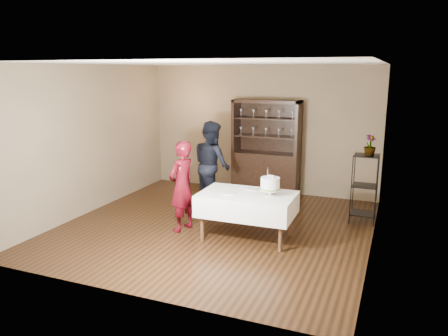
{
  "coord_description": "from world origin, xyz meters",
  "views": [
    {
      "loc": [
        2.75,
        -6.44,
        2.59
      ],
      "look_at": [
        0.11,
        0.1,
        1.01
      ],
      "focal_mm": 35.0,
      "sensor_mm": 36.0,
      "label": 1
    }
  ],
  "objects_px": {
    "plant_etagere": "(365,185)",
    "potted_plant": "(370,145)",
    "cake_table": "(247,204)",
    "man": "(212,165)",
    "china_hutch": "(266,163)",
    "woman": "(182,186)",
    "cake": "(270,184)"
  },
  "relations": [
    {
      "from": "china_hutch",
      "to": "plant_etagere",
      "type": "height_order",
      "value": "china_hutch"
    },
    {
      "from": "cake",
      "to": "cake_table",
      "type": "bearing_deg",
      "value": -176.22
    },
    {
      "from": "china_hutch",
      "to": "woman",
      "type": "distance_m",
      "value": 2.67
    },
    {
      "from": "china_hutch",
      "to": "cake_table",
      "type": "height_order",
      "value": "china_hutch"
    },
    {
      "from": "plant_etagere",
      "to": "cake_table",
      "type": "xyz_separation_m",
      "value": [
        -1.62,
        -1.49,
        -0.09
      ]
    },
    {
      "from": "cake_table",
      "to": "man",
      "type": "xyz_separation_m",
      "value": [
        -1.16,
        1.29,
        0.28
      ]
    },
    {
      "from": "cake",
      "to": "potted_plant",
      "type": "distance_m",
      "value": 1.99
    },
    {
      "from": "cake_table",
      "to": "man",
      "type": "bearing_deg",
      "value": 131.88
    },
    {
      "from": "china_hutch",
      "to": "woman",
      "type": "height_order",
      "value": "china_hutch"
    },
    {
      "from": "china_hutch",
      "to": "cake",
      "type": "distance_m",
      "value": 2.66
    },
    {
      "from": "plant_etagere",
      "to": "man",
      "type": "relative_size",
      "value": 0.72
    },
    {
      "from": "woman",
      "to": "potted_plant",
      "type": "height_order",
      "value": "potted_plant"
    },
    {
      "from": "cake_table",
      "to": "woman",
      "type": "distance_m",
      "value": 1.13
    },
    {
      "from": "woman",
      "to": "man",
      "type": "xyz_separation_m",
      "value": [
        -0.05,
        1.33,
        0.09
      ]
    },
    {
      "from": "potted_plant",
      "to": "man",
      "type": "bearing_deg",
      "value": -176.72
    },
    {
      "from": "cake_table",
      "to": "woman",
      "type": "height_order",
      "value": "woman"
    },
    {
      "from": "plant_etagere",
      "to": "potted_plant",
      "type": "distance_m",
      "value": 0.71
    },
    {
      "from": "cake_table",
      "to": "woman",
      "type": "relative_size",
      "value": 0.99
    },
    {
      "from": "cake_table",
      "to": "cake",
      "type": "distance_m",
      "value": 0.5
    },
    {
      "from": "woman",
      "to": "potted_plant",
      "type": "bearing_deg",
      "value": 131.88
    },
    {
      "from": "plant_etagere",
      "to": "man",
      "type": "distance_m",
      "value": 2.79
    },
    {
      "from": "cake_table",
      "to": "potted_plant",
      "type": "height_order",
      "value": "potted_plant"
    },
    {
      "from": "woman",
      "to": "potted_plant",
      "type": "relative_size",
      "value": 4.23
    },
    {
      "from": "potted_plant",
      "to": "cake_table",
      "type": "bearing_deg",
      "value": -138.93
    },
    {
      "from": "cake_table",
      "to": "cake",
      "type": "xyz_separation_m",
      "value": [
        0.35,
        0.02,
        0.35
      ]
    },
    {
      "from": "man",
      "to": "china_hutch",
      "type": "bearing_deg",
      "value": -78.47
    },
    {
      "from": "china_hutch",
      "to": "cake",
      "type": "relative_size",
      "value": 4.51
    },
    {
      "from": "plant_etagere",
      "to": "woman",
      "type": "height_order",
      "value": "woman"
    },
    {
      "from": "cake_table",
      "to": "china_hutch",
      "type": "bearing_deg",
      "value": 100.17
    },
    {
      "from": "woman",
      "to": "cake",
      "type": "relative_size",
      "value": 3.36
    },
    {
      "from": "china_hutch",
      "to": "man",
      "type": "relative_size",
      "value": 1.2
    },
    {
      "from": "china_hutch",
      "to": "potted_plant",
      "type": "bearing_deg",
      "value": -27.16
    }
  ]
}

